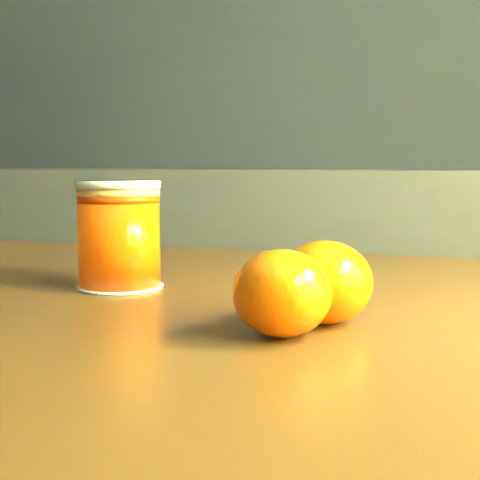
% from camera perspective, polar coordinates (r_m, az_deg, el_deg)
% --- Properties ---
extents(kitchen_counter, '(3.15, 0.60, 0.90)m').
position_cam_1_polar(kitchen_counter, '(2.04, -5.48, -6.70)').
color(kitchen_counter, '#57565C').
rests_on(kitchen_counter, ground).
extents(table, '(1.13, 0.84, 0.80)m').
position_cam_1_polar(table, '(0.55, 2.37, -16.56)').
color(table, brown).
rests_on(table, ground).
extents(juice_glass, '(0.08, 0.08, 0.10)m').
position_cam_1_polar(juice_glass, '(0.63, -10.26, 0.37)').
color(juice_glass, '#E24604').
rests_on(juice_glass, table).
extents(orange_front, '(0.09, 0.09, 0.06)m').
position_cam_1_polar(orange_front, '(0.49, 7.29, -3.59)').
color(orange_front, '#FF6205').
rests_on(orange_front, table).
extents(orange_back, '(0.08, 0.08, 0.06)m').
position_cam_1_polar(orange_back, '(0.45, 3.62, -4.55)').
color(orange_back, '#FF6205').
rests_on(orange_back, table).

